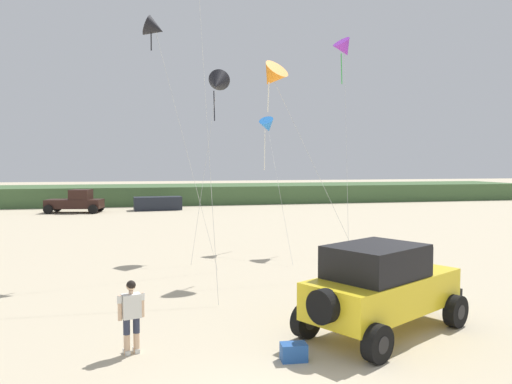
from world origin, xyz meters
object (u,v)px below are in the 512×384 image
object	(u,v)px
person_watching	(131,313)
distant_sedan	(158,203)
distant_pickup	(76,202)
cooler_box	(294,352)
kite_yellow_diamond	(344,49)
jeep	(382,286)
kite_red_delta	(272,77)
kite_pink_ribbon	(217,83)
kite_purple_stunt	(268,126)
kite_black_sled	(155,29)

from	to	relation	value
person_watching	distant_sedan	distance (m)	34.58
distant_pickup	cooler_box	bearing A→B (deg)	-75.50
distant_pickup	kite_yellow_diamond	size ratio (longest dim) A/B	0.45
jeep	kite_red_delta	distance (m)	10.51
distant_sedan	kite_pink_ribbon	distance (m)	23.42
jeep	kite_pink_ribbon	bearing A→B (deg)	101.03
cooler_box	distant_pickup	size ratio (longest dim) A/B	0.12
kite_purple_stunt	kite_black_sled	bearing A→B (deg)	-145.02
kite_red_delta	kite_black_sled	size ratio (longest dim) A/B	0.82
kite_purple_stunt	kite_pink_ribbon	size ratio (longest dim) A/B	0.76
kite_purple_stunt	kite_black_sled	size ratio (longest dim) A/B	0.65
cooler_box	kite_red_delta	distance (m)	12.23
distant_sedan	kite_black_sled	bearing A→B (deg)	-95.70
distant_sedan	kite_purple_stunt	bearing A→B (deg)	-80.55
distant_pickup	kite_purple_stunt	world-z (taller)	kite_purple_stunt
jeep	distant_pickup	bearing A→B (deg)	109.18
distant_pickup	distant_sedan	world-z (taller)	distant_pickup
kite_purple_stunt	kite_pink_ribbon	world-z (taller)	kite_pink_ribbon
cooler_box	kite_black_sled	size ratio (longest dim) A/B	0.05
distant_pickup	kite_red_delta	size ratio (longest dim) A/B	0.58
kite_purple_stunt	kite_black_sled	world-z (taller)	kite_black_sled
cooler_box	kite_yellow_diamond	bearing A→B (deg)	67.87
distant_sedan	kite_yellow_diamond	xyz separation A→B (m)	(9.43, -20.51, 9.73)
distant_sedan	kite_yellow_diamond	bearing A→B (deg)	-69.77
distant_sedan	kite_pink_ribbon	size ratio (longest dim) A/B	0.47
kite_red_delta	kite_purple_stunt	bearing A→B (deg)	78.18
kite_red_delta	person_watching	bearing A→B (deg)	-122.70
jeep	kite_purple_stunt	world-z (taller)	kite_purple_stunt
kite_purple_stunt	kite_yellow_diamond	size ratio (longest dim) A/B	0.61
cooler_box	kite_pink_ribbon	size ratio (longest dim) A/B	0.06
kite_red_delta	cooler_box	bearing A→B (deg)	-101.28
person_watching	distant_pickup	distance (m)	34.08
jeep	distant_sedan	xyz separation A→B (m)	(-4.80, 34.47, -0.60)
distant_pickup	kite_red_delta	bearing A→B (deg)	-66.75
jeep	kite_black_sled	size ratio (longest dim) A/B	0.49
jeep	kite_red_delta	size ratio (longest dim) A/B	0.59
person_watching	kite_yellow_diamond	size ratio (longest dim) A/B	0.15
kite_pink_ribbon	kite_black_sled	xyz separation A→B (m)	(-2.92, -2.71, 1.70)
cooler_box	kite_red_delta	xyz separation A→B (m)	(1.89, 9.45, 7.52)
kite_purple_stunt	kite_yellow_diamond	world-z (taller)	kite_yellow_diamond
kite_black_sled	cooler_box	bearing A→B (deg)	-76.29
kite_yellow_diamond	kite_red_delta	xyz separation A→B (m)	(-5.42, -5.75, -2.62)
person_watching	jeep	bearing A→B (deg)	0.76
person_watching	kite_purple_stunt	world-z (taller)	kite_purple_stunt
person_watching	distant_sedan	bearing A→B (deg)	87.82
kite_pink_ribbon	kite_purple_stunt	bearing A→B (deg)	24.66
cooler_box	kite_purple_stunt	size ratio (longest dim) A/B	0.08
jeep	kite_purple_stunt	bearing A→B (deg)	88.52
kite_red_delta	distant_pickup	bearing A→B (deg)	113.25
distant_pickup	kite_yellow_diamond	bearing A→B (deg)	-50.23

